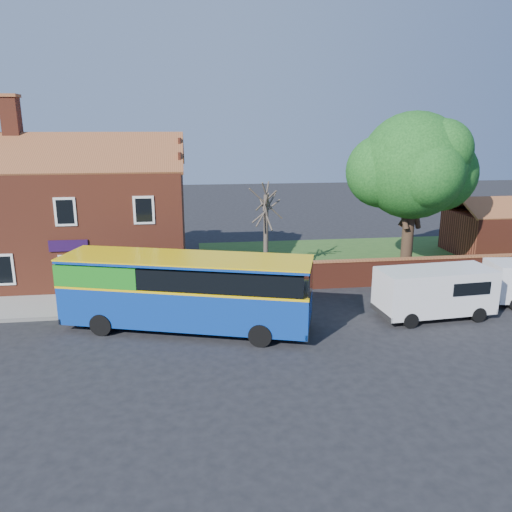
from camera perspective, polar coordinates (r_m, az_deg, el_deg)
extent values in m
plane|color=black|center=(21.15, -5.45, -10.33)|extent=(120.00, 120.00, 0.00)
cube|color=gray|center=(27.22, -20.91, -5.33)|extent=(18.00, 3.50, 0.12)
cube|color=slate|center=(25.62, -21.77, -6.63)|extent=(18.00, 0.15, 0.14)
cube|color=#426B28|center=(36.03, 14.79, -0.14)|extent=(26.00, 12.00, 0.04)
cube|color=brown|center=(31.85, -19.15, 3.59)|extent=(12.00, 8.00, 6.50)
cube|color=brown|center=(29.42, -20.61, 10.99)|extent=(12.30, 4.08, 2.16)
cube|color=brown|center=(33.34, -19.10, 11.43)|extent=(12.30, 4.08, 2.16)
cube|color=brown|center=(32.22, -26.20, 14.07)|extent=(0.90, 0.90, 2.20)
cube|color=black|center=(27.75, -20.97, 4.74)|extent=(1.10, 0.06, 1.50)
cube|color=#4C0F19|center=(28.48, -20.35, -2.21)|extent=(0.95, 0.04, 2.10)
cube|color=silver|center=(28.49, -20.35, -2.10)|extent=(1.20, 0.06, 2.30)
cube|color=#220C36|center=(28.06, -20.66, 1.11)|extent=(2.00, 0.06, 0.60)
cube|color=maroon|center=(30.58, 19.07, -1.66)|extent=(22.00, 0.30, 1.50)
cube|color=brown|center=(30.38, 19.19, -0.21)|extent=(22.00, 0.38, 0.10)
cube|color=maroon|center=(39.99, 26.97, 2.35)|extent=(8.00, 5.00, 3.00)
cube|color=brown|center=(40.68, 26.32, 5.56)|extent=(8.20, 2.56, 1.24)
cube|color=#0D3695|center=(22.58, -7.89, -5.30)|extent=(11.32, 5.84, 1.75)
cube|color=yellow|center=(22.30, -7.97, -3.18)|extent=(11.35, 5.87, 0.10)
cube|color=black|center=(22.15, -8.02, -1.89)|extent=(10.91, 5.73, 0.87)
cube|color=#1D851D|center=(23.47, -16.51, -1.42)|extent=(4.39, 3.76, 0.93)
cube|color=#0D3695|center=(21.99, -8.07, -0.41)|extent=(11.32, 5.84, 0.14)
cube|color=yellow|center=(21.97, -8.08, -0.21)|extent=(11.37, 5.89, 0.06)
cylinder|color=black|center=(23.01, -17.27, -7.49)|extent=(1.03, 0.56, 0.99)
cylinder|color=black|center=(25.19, -14.67, -5.37)|extent=(1.03, 0.56, 0.99)
cylinder|color=black|center=(20.94, 0.48, -9.05)|extent=(1.03, 0.56, 0.99)
cylinder|color=black|center=(23.31, 1.48, -6.52)|extent=(1.03, 0.56, 0.99)
cube|color=white|center=(25.20, 19.75, -3.68)|extent=(5.59, 2.59, 2.06)
cube|color=black|center=(26.45, 24.33, -2.55)|extent=(0.22, 1.85, 0.81)
cube|color=black|center=(26.95, 24.45, -5.05)|extent=(0.27, 2.17, 0.26)
cylinder|color=black|center=(23.84, 17.24, -7.06)|extent=(0.73, 0.28, 0.72)
cylinder|color=black|center=(25.52, 15.01, -5.45)|extent=(0.73, 0.28, 0.72)
cylinder|color=black|center=(25.67, 24.08, -6.15)|extent=(0.73, 0.28, 0.72)
cylinder|color=black|center=(27.24, 21.57, -4.72)|extent=(0.73, 0.28, 0.72)
cylinder|color=black|center=(29.64, 25.75, -3.68)|extent=(0.68, 0.28, 0.66)
cylinder|color=black|center=(32.29, 16.90, 1.70)|extent=(0.71, 0.71, 4.06)
sphere|color=#2F8128|center=(31.63, 17.52, 9.83)|extent=(6.35, 6.35, 6.35)
sphere|color=#2F8128|center=(32.81, 20.16, 8.83)|extent=(4.59, 4.59, 4.59)
sphere|color=#2F8128|center=(31.49, 14.26, 9.38)|extent=(4.41, 4.41, 4.41)
cylinder|color=#4C4238|center=(29.93, 1.14, 2.27)|extent=(0.29, 0.29, 5.00)
cylinder|color=#4C4238|center=(29.60, 1.16, 5.65)|extent=(0.29, 2.44, 1.96)
cylinder|color=#4C4238|center=(29.62, 1.15, 5.31)|extent=(1.27, 1.80, 1.80)
cylinder|color=#4C4238|center=(29.57, 1.16, 5.99)|extent=(2.05, 0.94, 1.99)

